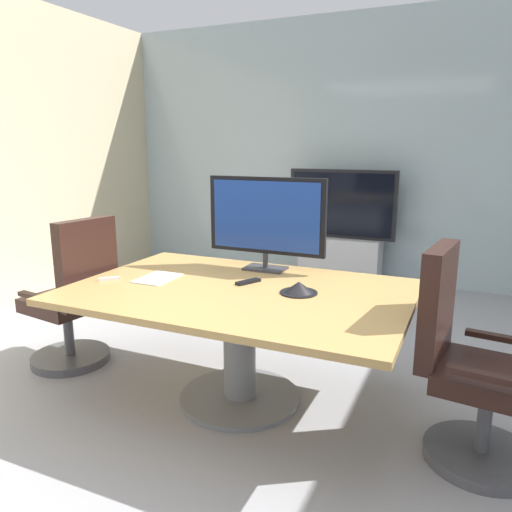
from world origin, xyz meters
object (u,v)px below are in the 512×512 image
Objects in this scene: conference_table at (239,315)px; remote_control at (248,282)px; office_chair_left at (75,305)px; tv_monitor at (266,218)px; office_chair_right at (468,374)px; wall_display_unit at (341,247)px; conference_phone at (299,288)px.

remote_control is (-0.00, 0.13, 0.17)m from conference_table.
tv_monitor is (1.26, 0.53, 0.63)m from office_chair_left.
office_chair_left is at bearing 97.24° from office_chair_right.
conference_phone is at bearing -80.67° from wall_display_unit.
office_chair_left is 1.50m from tv_monitor.
office_chair_left is 1.33m from remote_control.
wall_display_unit is (-0.10, 2.82, -0.12)m from conference_table.
wall_display_unit reaches higher than conference_phone.
conference_table is at bearing 99.48° from office_chair_left.
office_chair_right is at bearing -64.11° from wall_display_unit.
office_chair_right is at bearing 97.84° from office_chair_left.
office_chair_right is 0.99m from conference_phone.
tv_monitor reaches higher than office_chair_left.
conference_table is at bearing -170.32° from conference_phone.
conference_phone is at bearing 9.68° from conference_table.
office_chair_right reaches higher than conference_phone.
conference_phone is 1.29× the size of remote_control.
office_chair_left is 0.83× the size of wall_display_unit.
office_chair_left is 1.68m from conference_phone.
conference_phone is (0.39, -0.44, -0.33)m from tv_monitor.
conference_table is 1.30m from office_chair_left.
office_chair_left is 3.09m from wall_display_unit.
office_chair_left is 2.59m from office_chair_right.
tv_monitor reaches higher than wall_display_unit.
office_chair_left is at bearing -178.66° from conference_table.
tv_monitor reaches higher than conference_phone.
wall_display_unit is at bearing 91.94° from conference_table.
remote_control is (0.03, -0.37, -0.35)m from tv_monitor.
office_chair_left is at bearing -157.21° from tv_monitor.
wall_display_unit is (1.20, 2.85, -0.01)m from office_chair_left.
tv_monitor is at bearing 132.04° from conference_phone.
conference_table is 0.41m from conference_phone.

